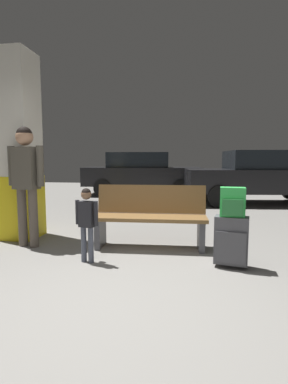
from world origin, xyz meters
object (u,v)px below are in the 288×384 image
(backpack_bright, at_px, (233,202))
(adult, at_px, (26,174))
(bench, at_px, (150,217))
(suitcase, at_px, (231,240))
(structural_pillar, at_px, (18,148))
(parked_car_far, at_px, (142,172))
(child, at_px, (87,217))
(parked_car_near, at_px, (261,176))

(backpack_bright, relative_size, adult, 0.20)
(bench, relative_size, suitcase, 2.68)
(bench, height_order, backpack_bright, backpack_bright)
(structural_pillar, distance_m, suitcase, 3.50)
(adult, bearing_deg, structural_pillar, 129.71)
(structural_pillar, distance_m, backpack_bright, 3.38)
(suitcase, xyz_separation_m, adult, (-2.80, 0.43, 0.74))
(bench, bearing_deg, suitcase, -33.00)
(parked_car_far, bearing_deg, suitcase, -72.83)
(bench, xyz_separation_m, child, (-0.68, -0.76, 0.12))
(suitcase, relative_size, parked_car_near, 0.14)
(structural_pillar, height_order, bench, structural_pillar)
(bench, height_order, suitcase, bench)
(structural_pillar, relative_size, suitcase, 4.84)
(structural_pillar, relative_size, adult, 1.70)
(structural_pillar, xyz_separation_m, parked_car_far, (1.03, 6.09, -0.64))
(child, distance_m, adult, 1.29)
(suitcase, bearing_deg, backpack_bright, -45.19)
(bench, distance_m, child, 1.03)
(child, bearing_deg, adult, 154.25)
(structural_pillar, height_order, suitcase, structural_pillar)
(suitcase, height_order, adult, adult)
(child, height_order, parked_car_near, parked_car_near)
(backpack_bright, bearing_deg, child, -177.18)
(structural_pillar, xyz_separation_m, adult, (0.39, -0.47, -0.39))
(suitcase, bearing_deg, adult, 171.22)
(structural_pillar, relative_size, parked_car_far, 0.69)
(child, relative_size, parked_car_far, 0.22)
(structural_pillar, xyz_separation_m, suitcase, (3.19, -0.90, -1.13))
(adult, distance_m, parked_car_near, 6.56)
(structural_pillar, distance_m, parked_car_far, 6.21)
(suitcase, bearing_deg, parked_car_far, 107.17)
(parked_car_far, bearing_deg, child, -86.48)
(structural_pillar, bearing_deg, parked_car_far, 80.39)
(parked_car_far, bearing_deg, bench, -79.96)
(bench, height_order, child, child)
(structural_pillar, distance_m, parked_car_near, 6.52)
(backpack_bright, bearing_deg, structural_pillar, 164.16)
(backpack_bright, height_order, parked_car_far, parked_car_far)
(adult, bearing_deg, parked_car_far, 84.44)
(bench, bearing_deg, structural_pillar, 173.93)
(structural_pillar, bearing_deg, child, -34.04)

